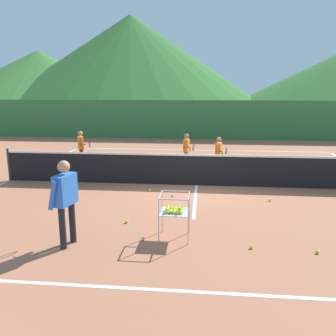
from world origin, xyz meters
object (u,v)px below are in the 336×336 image
(student_0, at_px, (81,145))
(tennis_ball_6, at_px, (318,252))
(instructor, at_px, (65,195))
(tennis_ball_2, at_px, (127,222))
(tennis_ball_7, at_px, (173,195))
(student_1, at_px, (187,148))
(tennis_ball_0, at_px, (270,200))
(student_2, at_px, (219,152))
(ball_cart, at_px, (174,210))
(tennis_ball_1, at_px, (150,190))
(tennis_ball_5, at_px, (143,239))
(tennis_net, at_px, (197,169))
(tennis_ball_4, at_px, (251,247))

(student_0, height_order, tennis_ball_6, student_0)
(instructor, distance_m, tennis_ball_2, 1.76)
(tennis_ball_6, height_order, tennis_ball_7, same)
(student_0, distance_m, tennis_ball_2, 6.45)
(student_1, distance_m, tennis_ball_2, 5.78)
(tennis_ball_0, bearing_deg, tennis_ball_6, -84.17)
(student_2, relative_size, tennis_ball_6, 19.03)
(instructor, bearing_deg, student_0, 107.16)
(student_0, relative_size, tennis_ball_6, 19.83)
(ball_cart, relative_size, tennis_ball_6, 13.22)
(student_0, distance_m, tennis_ball_1, 4.51)
(tennis_ball_0, bearing_deg, instructor, -144.24)
(tennis_ball_5, bearing_deg, tennis_ball_1, 96.33)
(tennis_ball_5, xyz_separation_m, tennis_ball_7, (0.33, 2.92, 0.00))
(instructor, distance_m, ball_cart, 2.09)
(instructor, distance_m, tennis_ball_0, 5.40)
(tennis_net, xyz_separation_m, tennis_ball_2, (-1.47, -3.29, -0.47))
(instructor, xyz_separation_m, tennis_ball_5, (1.38, 0.35, -0.95))
(student_2, relative_size, tennis_ball_4, 19.03)
(tennis_net, height_order, tennis_ball_4, tennis_net)
(ball_cart, distance_m, tennis_ball_7, 2.82)
(student_1, height_order, tennis_ball_4, student_1)
(tennis_ball_0, bearing_deg, student_2, 112.80)
(ball_cart, height_order, tennis_ball_4, ball_cart)
(tennis_net, height_order, tennis_ball_5, tennis_net)
(tennis_ball_4, bearing_deg, student_2, 93.78)
(student_2, distance_m, tennis_ball_2, 5.39)
(student_1, height_order, tennis_ball_0, student_1)
(ball_cart, xyz_separation_m, tennis_ball_2, (-1.11, 0.68, -0.55))
(student_2, relative_size, tennis_ball_0, 19.03)
(instructor, height_order, tennis_ball_6, instructor)
(student_2, height_order, tennis_ball_7, student_2)
(tennis_ball_5, bearing_deg, tennis_ball_6, -4.41)
(student_2, height_order, tennis_ball_4, student_2)
(student_0, xyz_separation_m, tennis_ball_2, (2.99, -5.66, -0.78))
(student_1, relative_size, tennis_ball_6, 19.06)
(student_0, xyz_separation_m, tennis_ball_5, (3.50, -6.51, -0.78))
(tennis_ball_7, bearing_deg, tennis_ball_4, -60.51)
(student_1, bearing_deg, student_0, 179.70)
(tennis_net, bearing_deg, tennis_ball_1, -149.29)
(tennis_net, relative_size, ball_cart, 13.54)
(student_0, bearing_deg, tennis_ball_4, -50.14)
(tennis_net, distance_m, tennis_ball_6, 4.97)
(instructor, distance_m, student_2, 6.80)
(tennis_ball_4, xyz_separation_m, tennis_ball_5, (-2.07, 0.16, 0.00))
(instructor, relative_size, tennis_ball_7, 24.18)
(tennis_ball_4, bearing_deg, tennis_net, 104.54)
(tennis_ball_0, height_order, tennis_ball_4, same)
(tennis_ball_0, bearing_deg, tennis_ball_4, -106.29)
(tennis_ball_1, relative_size, tennis_ball_2, 1.00)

